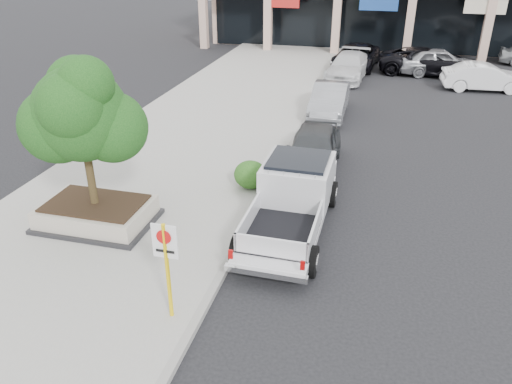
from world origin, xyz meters
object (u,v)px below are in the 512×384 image
lot_car_b (484,77)px  lot_car_d (426,61)px  planter_tree (88,113)px  planter (97,213)px  pickup_truck (290,203)px  curb_car_a (314,149)px  curb_car_b (330,100)px  curb_car_d (356,56)px  lot_car_a (439,62)px  curb_car_c (348,66)px  no_parking_sign (166,259)px

lot_car_b → lot_car_d: size_ratio=0.78×
planter_tree → planter: bearing=-131.0°
pickup_truck → curb_car_a: bearing=91.0°
curb_car_b → curb_car_d: bearing=87.0°
lot_car_a → curb_car_b: bearing=138.6°
planter_tree → lot_car_a: size_ratio=0.82×
lot_car_a → curb_car_c: bearing=102.3°
pickup_truck → lot_car_d: pickup_truck is taller
no_parking_sign → pickup_truck: 4.77m
curb_car_a → lot_car_a: lot_car_a is taller
no_parking_sign → curb_car_b: (1.49, 15.32, -0.89)m
lot_car_a → lot_car_d: 0.72m
curb_car_d → lot_car_b: size_ratio=1.21×
curb_car_c → lot_car_b: bearing=0.3°
planter_tree → curb_car_a: bearing=46.9°
pickup_truck → lot_car_a: pickup_truck is taller
curb_car_a → curb_car_b: bearing=89.7°
planter → planter_tree: size_ratio=0.80×
curb_car_a → curb_car_b: curb_car_a is taller
lot_car_b → lot_car_a: bearing=31.7°
planter → lot_car_b: bearing=55.5°
curb_car_a → curb_car_d: 16.64m
curb_car_b → lot_car_b: 10.11m
curb_car_a → lot_car_b: 14.96m
no_parking_sign → pickup_truck: no_parking_sign is taller
curb_car_b → curb_car_d: (0.43, 10.23, 0.01)m
lot_car_d → planter: bearing=156.9°
pickup_truck → lot_car_a: 21.16m
no_parking_sign → curb_car_c: 22.63m
planter → curb_car_a: size_ratio=0.71×
lot_car_a → lot_car_b: bearing=-155.2°
curb_car_a → curb_car_c: size_ratio=0.87×
curb_car_a → curb_car_d: (0.20, 16.64, -0.02)m
curb_car_a → planter_tree: bearing=-135.4°
planter_tree → lot_car_d: size_ratio=0.70×
pickup_truck → lot_car_d: (4.49, 20.62, -0.13)m
curb_car_b → curb_car_c: curb_car_c is taller
curb_car_b → lot_car_b: size_ratio=1.01×
lot_car_a → planter: bearing=142.3°
no_parking_sign → lot_car_b: bearing=67.2°
planter_tree → pickup_truck: (5.28, 1.06, -2.49)m
planter_tree → lot_car_a: bearing=64.1°
planter → curb_car_c: 20.12m
curb_car_c → curb_car_d: same height
planter_tree → curb_car_b: bearing=67.3°
pickup_truck → curb_car_c: bearing=90.7°
no_parking_sign → curb_car_b: 15.42m
lot_car_b → lot_car_d: (-2.94, 3.12, 0.06)m
curb_car_c → curb_car_d: size_ratio=0.96×
planter_tree → curb_car_c: planter_tree is taller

